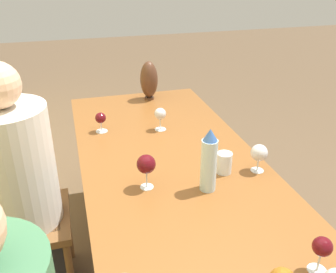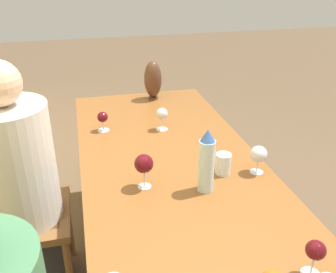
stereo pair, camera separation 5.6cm
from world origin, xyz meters
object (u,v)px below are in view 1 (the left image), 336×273
object	(u,v)px
wine_glass_3	(160,115)
wine_glass_0	(322,248)
vase	(149,80)
chair_far	(6,212)
wine_glass_1	(146,165)
water_bottle	(209,161)
wine_glass_6	(101,119)
water_tumbler	(224,163)
wine_glass_4	(259,153)
person_far	(21,184)

from	to	relation	value
wine_glass_3	wine_glass_0	bearing A→B (deg)	-169.60
vase	chair_far	bearing A→B (deg)	130.51
wine_glass_1	wine_glass_0	bearing A→B (deg)	-145.51
water_bottle	wine_glass_1	distance (m)	0.27
wine_glass_1	wine_glass_6	distance (m)	0.64
water_tumbler	wine_glass_4	distance (m)	0.17
person_far	wine_glass_6	bearing A→B (deg)	-52.37
water_bottle	chair_far	size ratio (longest dim) A/B	0.29
wine_glass_1	person_far	distance (m)	0.65
wine_glass_3	water_bottle	bearing A→B (deg)	-176.14
wine_glass_3	chair_far	bearing A→B (deg)	107.27
vase	wine_glass_6	bearing A→B (deg)	139.04
wine_glass_3	wine_glass_1	bearing A→B (deg)	159.69
vase	wine_glass_4	world-z (taller)	vase
person_far	vase	bearing A→B (deg)	-46.44
vase	wine_glass_1	xyz separation A→B (m)	(-1.07, 0.26, -0.02)
wine_glass_1	wine_glass_3	world-z (taller)	wine_glass_1
water_tumbler	wine_glass_4	size ratio (longest dim) A/B	0.74
water_bottle	wine_glass_0	xyz separation A→B (m)	(-0.53, -0.17, -0.04)
wine_glass_0	wine_glass_6	world-z (taller)	wine_glass_0
water_bottle	wine_glass_1	xyz separation A→B (m)	(0.08, 0.25, -0.03)
water_bottle	person_far	size ratio (longest dim) A/B	0.23
water_bottle	water_tumbler	world-z (taller)	water_bottle
wine_glass_1	wine_glass_6	size ratio (longest dim) A/B	1.38
wine_glass_4	person_far	distance (m)	1.14
water_tumbler	person_far	world-z (taller)	person_far
wine_glass_0	person_far	xyz separation A→B (m)	(0.91, 0.98, -0.17)
wine_glass_0	wine_glass_1	bearing A→B (deg)	34.49
water_bottle	wine_glass_6	bearing A→B (deg)	27.80
wine_glass_0	wine_glass_4	world-z (taller)	wine_glass_4
wine_glass_6	water_tumbler	bearing A→B (deg)	-140.42
water_bottle	wine_glass_6	distance (m)	0.81
wine_glass_0	wine_glass_6	size ratio (longest dim) A/B	1.15
vase	wine_glass_6	world-z (taller)	vase
wine_glass_0	wine_glass_3	world-z (taller)	same
wine_glass_6	vase	bearing A→B (deg)	-40.96
water_tumbler	wine_glass_0	size ratio (longest dim) A/B	0.76
water_tumbler	wine_glass_3	bearing A→B (deg)	17.26
water_tumbler	chair_far	distance (m)	1.09
water_bottle	wine_glass_1	size ratio (longest dim) A/B	1.81
water_tumbler	wine_glass_4	bearing A→B (deg)	-100.68
vase	wine_glass_6	xyz separation A→B (m)	(-0.44, 0.39, -0.06)
wine_glass_4	person_far	size ratio (longest dim) A/B	0.11
wine_glass_3	wine_glass_6	xyz separation A→B (m)	(0.07, 0.33, -0.02)
wine_glass_6	chair_far	bearing A→B (deg)	122.41
water_bottle	wine_glass_0	size ratio (longest dim) A/B	2.17
wine_glass_1	chair_far	world-z (taller)	chair_far
water_bottle	wine_glass_1	bearing A→B (deg)	71.48
person_far	water_bottle	bearing A→B (deg)	-115.18
water_tumbler	person_far	size ratio (longest dim) A/B	0.08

